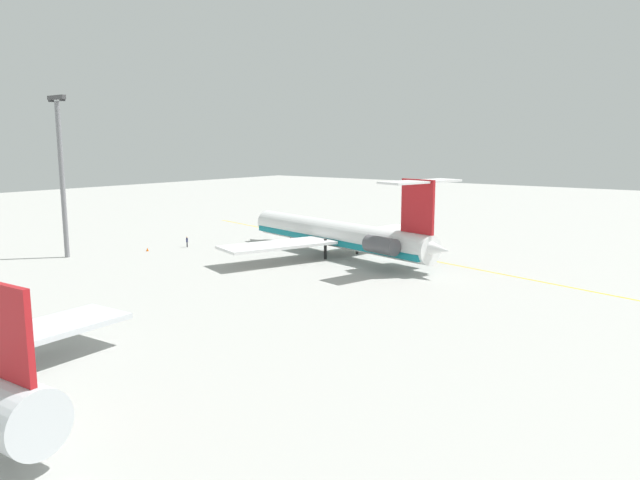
% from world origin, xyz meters
% --- Properties ---
extents(ground, '(307.06, 307.06, 0.00)m').
position_xyz_m(ground, '(0.00, 0.00, 0.00)').
color(ground, '#ADADA8').
extents(main_jetliner, '(41.15, 36.76, 12.12)m').
position_xyz_m(main_jetliner, '(-5.27, 13.43, 3.30)').
color(main_jetliner, white).
rests_on(main_jetliner, ground).
extents(ground_crew_near_nose, '(0.33, 0.31, 1.67)m').
position_xyz_m(ground_crew_near_nose, '(12.55, -8.99, 1.06)').
color(ground_crew_near_nose, black).
rests_on(ground_crew_near_nose, ground).
extents(ground_crew_near_tail, '(0.44, 0.28, 1.76)m').
position_xyz_m(ground_crew_near_tail, '(19.27, 21.96, 1.12)').
color(ground_crew_near_tail, black).
rests_on(ground_crew_near_tail, ground).
extents(safety_cone_nose, '(0.40, 0.40, 0.55)m').
position_xyz_m(safety_cone_nose, '(21.32, 28.15, 0.28)').
color(safety_cone_nose, '#EA590F').
rests_on(safety_cone_nose, ground).
extents(taxiway_centreline, '(88.35, 21.28, 0.01)m').
position_xyz_m(taxiway_centreline, '(-4.14, 5.02, 0.00)').
color(taxiway_centreline, gold).
rests_on(taxiway_centreline, ground).
extents(light_mast, '(4.00, 0.70, 23.32)m').
position_xyz_m(light_mast, '(26.60, 38.40, 12.86)').
color(light_mast, slate).
rests_on(light_mast, ground).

